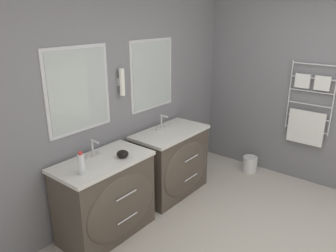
# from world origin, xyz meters

# --- Properties ---
(wall_back) EXTENTS (5.42, 0.14, 2.60)m
(wall_back) POSITION_xyz_m (-0.00, 2.07, 1.31)
(wall_back) COLOR slate
(wall_back) RESTS_ON ground_plane
(wall_right) EXTENTS (0.13, 4.06, 2.60)m
(wall_right) POSITION_xyz_m (1.94, 0.91, 1.29)
(wall_right) COLOR slate
(wall_right) RESTS_ON ground_plane
(vanity_left) EXTENTS (0.99, 0.60, 0.84)m
(vanity_left) POSITION_xyz_m (-0.58, 1.71, 0.43)
(vanity_left) COLOR #4C4238
(vanity_left) RESTS_ON ground_plane
(vanity_right) EXTENTS (0.99, 0.60, 0.84)m
(vanity_right) POSITION_xyz_m (0.50, 1.71, 0.43)
(vanity_right) COLOR #4C4238
(vanity_right) RESTS_ON ground_plane
(faucet_left) EXTENTS (0.17, 0.11, 0.18)m
(faucet_left) POSITION_xyz_m (-0.58, 1.88, 0.93)
(faucet_left) COLOR silver
(faucet_left) RESTS_ON vanity_left
(faucet_right) EXTENTS (0.17, 0.11, 0.18)m
(faucet_right) POSITION_xyz_m (0.50, 1.88, 0.93)
(faucet_right) COLOR silver
(faucet_right) RESTS_ON vanity_right
(toiletry_bottle) EXTENTS (0.06, 0.06, 0.22)m
(toiletry_bottle) POSITION_xyz_m (-0.89, 1.66, 0.94)
(toiletry_bottle) COLOR silver
(toiletry_bottle) RESTS_ON vanity_left
(amenity_bowl) EXTENTS (0.12, 0.12, 0.07)m
(amenity_bowl) POSITION_xyz_m (-0.41, 1.64, 0.88)
(amenity_bowl) COLOR black
(amenity_bowl) RESTS_ON vanity_left
(waste_bin) EXTENTS (0.21, 0.21, 0.23)m
(waste_bin) POSITION_xyz_m (1.68, 1.19, 0.12)
(waste_bin) COLOR silver
(waste_bin) RESTS_ON ground_plane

